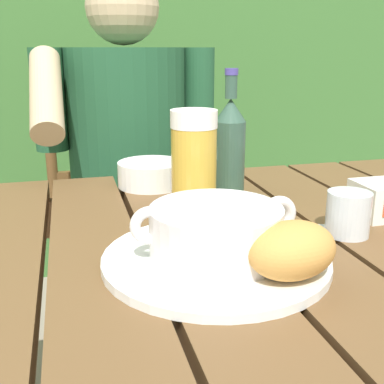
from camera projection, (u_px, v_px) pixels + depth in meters
name	position (u px, v px, depth m)	size (l,w,h in m)	color
dining_table	(191.00, 302.00, 0.74)	(1.23, 0.81, 0.75)	brown
hedge_backdrop	(92.00, 8.00, 2.28)	(3.78, 0.85, 2.96)	#3A6A2F
chair_near_diner	(125.00, 228.00, 1.58)	(0.47, 0.47, 0.90)	brown
person_eating	(129.00, 161.00, 1.32)	(0.48, 0.47, 1.23)	#205130
serving_plate	(215.00, 259.00, 0.64)	(0.30, 0.30, 0.01)	white
soup_bowl	(216.00, 230.00, 0.62)	(0.22, 0.17, 0.07)	white
bread_roll	(292.00, 250.00, 0.57)	(0.14, 0.12, 0.07)	#CC8E42
beer_glass	(194.00, 161.00, 0.82)	(0.08, 0.08, 0.17)	gold
beer_bottle	(230.00, 145.00, 0.91)	(0.06, 0.06, 0.24)	#325141
water_glass_small	(348.00, 214.00, 0.73)	(0.07, 0.07, 0.07)	silver
table_knife	(285.00, 226.00, 0.76)	(0.16, 0.07, 0.01)	silver
diner_bowl	(151.00, 174.00, 0.99)	(0.13, 0.13, 0.05)	white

